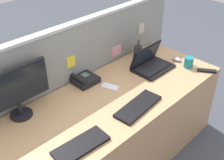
% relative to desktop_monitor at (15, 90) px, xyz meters
% --- Properties ---
extents(ground_plane, '(10.00, 10.00, 0.00)m').
position_rel_desktop_monitor_xyz_m(ground_plane, '(0.68, -0.32, -0.95)').
color(ground_plane, '#424751').
extents(desk, '(1.98, 0.80, 0.72)m').
position_rel_desktop_monitor_xyz_m(desk, '(0.68, -0.32, -0.59)').
color(desk, tan).
rests_on(desk, ground_plane).
extents(cubicle_divider, '(2.29, 0.08, 1.23)m').
position_rel_desktop_monitor_xyz_m(cubicle_divider, '(0.68, 0.12, -0.33)').
color(cubicle_divider, gray).
rests_on(cubicle_divider, ground_plane).
extents(desktop_monitor, '(0.51, 0.16, 0.39)m').
position_rel_desktop_monitor_xyz_m(desktop_monitor, '(0.00, 0.00, 0.00)').
color(desktop_monitor, black).
rests_on(desktop_monitor, desk).
extents(laptop, '(0.37, 0.26, 0.22)m').
position_rel_desktop_monitor_xyz_m(laptop, '(1.21, -0.25, -0.18)').
color(laptop, black).
rests_on(laptop, desk).
extents(desk_phone, '(0.20, 0.19, 0.09)m').
position_rel_desktop_monitor_xyz_m(desk_phone, '(0.61, -0.00, -0.20)').
color(desk_phone, black).
rests_on(desk_phone, desk).
extents(keyboard_main, '(0.43, 0.19, 0.02)m').
position_rel_desktop_monitor_xyz_m(keyboard_main, '(0.67, -0.55, -0.22)').
color(keyboard_main, black).
rests_on(keyboard_main, desk).
extents(keyboard_spare, '(0.38, 0.18, 0.02)m').
position_rel_desktop_monitor_xyz_m(keyboard_spare, '(0.11, -0.56, -0.22)').
color(keyboard_spare, black).
rests_on(keyboard_spare, desk).
extents(computer_mouse_right_hand, '(0.07, 0.11, 0.03)m').
position_rel_desktop_monitor_xyz_m(computer_mouse_right_hand, '(1.50, -0.35, -0.21)').
color(computer_mouse_right_hand, '#9EA0A8').
rests_on(computer_mouse_right_hand, desk).
extents(pen_cup, '(0.08, 0.08, 0.19)m').
position_rel_desktop_monitor_xyz_m(pen_cup, '(1.30, -0.01, -0.17)').
color(pen_cup, '#333338').
rests_on(pen_cup, desk).
extents(cell_phone_white_slab, '(0.11, 0.16, 0.01)m').
position_rel_desktop_monitor_xyz_m(cell_phone_white_slab, '(0.72, -0.21, -0.22)').
color(cell_phone_white_slab, silver).
rests_on(cell_phone_white_slab, desk).
extents(tv_remote, '(0.13, 0.17, 0.02)m').
position_rel_desktop_monitor_xyz_m(tv_remote, '(1.52, -0.66, -0.22)').
color(tv_remote, black).
rests_on(tv_remote, desk).
extents(coffee_mug, '(0.12, 0.08, 0.10)m').
position_rel_desktop_monitor_xyz_m(coffee_mug, '(1.47, -0.49, -0.18)').
color(coffee_mug, '#197A84').
rests_on(coffee_mug, desk).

